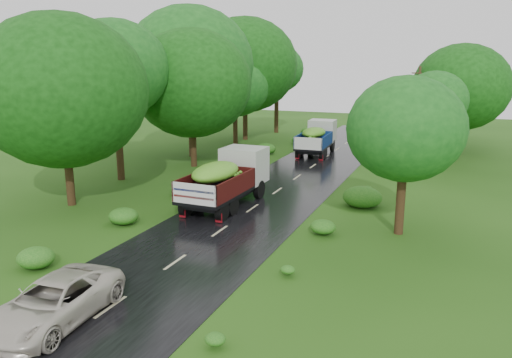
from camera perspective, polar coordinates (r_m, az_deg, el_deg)
The scene contains 10 objects.
ground at distance 20.32m, azimuth -9.23°, elevation -9.40°, with size 120.00×120.00×0.00m, color #1D460F.
road at distance 24.43m, azimuth -3.14°, elevation -5.25°, with size 6.50×80.00×0.02m, color black.
road_lines at distance 25.29m, azimuth -2.17°, elevation -4.56°, with size 0.12×69.60×0.00m.
truck_near at distance 27.41m, azimuth -3.17°, elevation 0.34°, with size 2.58×6.92×2.89m.
truck_far at distance 42.88m, azimuth 7.04°, elevation 4.87°, with size 2.59×6.56×2.71m.
car at distance 16.73m, azimuth -22.11°, elevation -12.86°, with size 2.23×4.83×1.34m, color beige.
utility_pole at distance 43.83m, azimuth 17.93°, elevation 7.49°, with size 1.29×0.30×7.37m.
trees_left at distance 41.03m, azimuth -6.65°, elevation 11.81°, with size 6.52×35.05×9.55m.
trees_right at distance 41.63m, azimuth 20.81°, elevation 9.08°, with size 5.71×32.93×7.45m.
shrubs at distance 32.39m, azimuth 3.65°, elevation 0.04°, with size 11.90×44.00×0.70m.
Camera 1 is at (9.95, -15.90, 7.81)m, focal length 35.00 mm.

